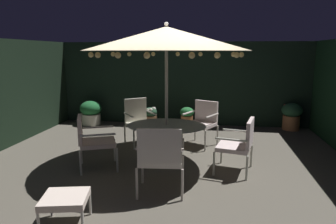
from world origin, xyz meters
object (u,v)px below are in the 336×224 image
object	(u,v)px
patio_chair_southeast	(138,119)
patio_chair_south	(92,138)
patio_chair_northeast	(240,142)
potted_plant_front_corner	(151,117)
potted_plant_back_center	(292,115)
potted_plant_right_near	(187,117)
patio_umbrella	(166,39)
ottoman_footrest	(65,200)
patio_dining_table	(166,133)
patio_chair_north	(160,155)
patio_chair_east	(202,120)
potted_plant_left_near	(91,112)

from	to	relation	value
patio_chair_southeast	patio_chair_south	bearing A→B (deg)	-104.86
patio_chair_northeast	potted_plant_front_corner	size ratio (longest dim) A/B	1.65
patio_chair_southeast	potted_plant_back_center	size ratio (longest dim) A/B	1.41
potted_plant_front_corner	potted_plant_right_near	size ratio (longest dim) A/B	0.96
patio_umbrella	ottoman_footrest	bearing A→B (deg)	-110.20
ottoman_footrest	potted_plant_right_near	distance (m)	4.88
patio_dining_table	patio_umbrella	world-z (taller)	patio_umbrella
patio_chair_north	potted_plant_front_corner	bearing A→B (deg)	103.97
patio_chair_southeast	patio_chair_south	distance (m)	1.64
patio_chair_south	ottoman_footrest	world-z (taller)	patio_chair_south
patio_chair_north	patio_chair_east	xyz separation A→B (m)	(0.48, 2.49, -0.03)
patio_umbrella	patio_chair_southeast	bearing A→B (deg)	126.81
patio_chair_northeast	potted_plant_back_center	bearing A→B (deg)	63.49
patio_chair_southeast	patio_chair_south	size ratio (longest dim) A/B	1.06
patio_dining_table	patio_umbrella	distance (m)	1.67
patio_chair_south	patio_dining_table	bearing A→B (deg)	23.16
patio_chair_north	potted_plant_right_near	bearing A→B (deg)	89.68
patio_chair_east	patio_chair_northeast	bearing A→B (deg)	-65.02
potted_plant_front_corner	potted_plant_left_near	world-z (taller)	potted_plant_left_near
patio_chair_northeast	potted_plant_back_center	xyz separation A→B (m)	(1.56, 3.12, -0.14)
patio_chair_east	patio_umbrella	bearing A→B (deg)	-117.19
patio_chair_northeast	potted_plant_front_corner	xyz separation A→B (m)	(-2.13, 2.84, -0.24)
patio_chair_south	potted_plant_left_near	size ratio (longest dim) A/B	1.40
patio_dining_table	patio_chair_northeast	world-z (taller)	patio_chair_northeast
patio_chair_east	potted_plant_front_corner	world-z (taller)	patio_chair_east
patio_umbrella	patio_chair_south	xyz separation A→B (m)	(-1.22, -0.52, -1.68)
patio_chair_northeast	patio_chair_southeast	bearing A→B (deg)	146.94
patio_chair_north	potted_plant_right_near	world-z (taller)	patio_chair_north
patio_chair_northeast	patio_chair_east	size ratio (longest dim) A/B	0.96
patio_chair_south	patio_chair_north	bearing A→B (deg)	-30.78
patio_umbrella	potted_plant_left_near	world-z (taller)	patio_umbrella
patio_dining_table	potted_plant_front_corner	bearing A→B (deg)	108.22
patio_chair_southeast	patio_chair_south	xyz separation A→B (m)	(-0.42, -1.58, -0.01)
patio_dining_table	patio_chair_south	bearing A→B (deg)	-156.84
patio_chair_east	potted_plant_back_center	distance (m)	2.79
patio_chair_north	potted_plant_back_center	bearing A→B (deg)	56.75
patio_chair_south	potted_plant_right_near	xyz separation A→B (m)	(1.36, 3.05, -0.23)
ottoman_footrest	potted_plant_back_center	size ratio (longest dim) A/B	0.85
patio_chair_north	ottoman_footrest	world-z (taller)	patio_chair_north
patio_chair_southeast	potted_plant_front_corner	size ratio (longest dim) A/B	1.78
patio_umbrella	potted_plant_left_near	bearing A→B (deg)	134.43
patio_chair_southeast	potted_plant_front_corner	distance (m)	1.51
potted_plant_right_near	potted_plant_left_near	xyz separation A→B (m)	(-2.70, 0.08, 0.04)
patio_umbrella	patio_chair_southeast	world-z (taller)	patio_umbrella
patio_chair_north	patio_chair_northeast	world-z (taller)	patio_chair_north
potted_plant_front_corner	potted_plant_right_near	xyz separation A→B (m)	(0.98, -0.03, 0.03)
patio_umbrella	potted_plant_front_corner	bearing A→B (deg)	108.22
potted_plant_back_center	patio_dining_table	bearing A→B (deg)	-135.13
patio_umbrella	ottoman_footrest	world-z (taller)	patio_umbrella
patio_chair_northeast	patio_chair_southeast	world-z (taller)	patio_chair_southeast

